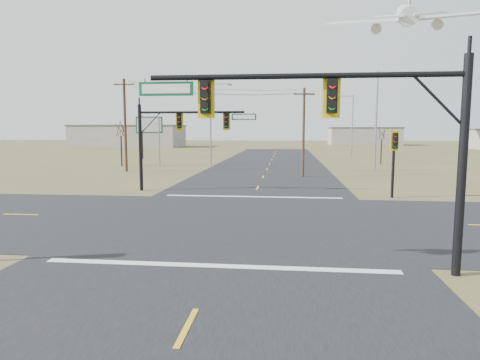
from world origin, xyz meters
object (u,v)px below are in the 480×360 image
object	(u,v)px
utility_pole_near	(304,131)
highway_sign	(149,131)
streetlight_c	(212,119)
bare_tree_c	(382,133)
mast_arm_near	(338,116)
pedestal_signal_ne	(394,149)
utility_pole_far	(125,124)
bare_tree_b	(142,122)
streetlight_b	(351,123)
bare_tree_a	(121,128)
mast_arm_far	(181,128)
streetlight_a	(374,116)

from	to	relation	value
utility_pole_near	highway_sign	bearing A→B (deg)	150.18
streetlight_c	bare_tree_c	world-z (taller)	streetlight_c
mast_arm_near	pedestal_signal_ne	world-z (taller)	mast_arm_near
utility_pole_far	streetlight_c	bearing A→B (deg)	54.93
highway_sign	bare_tree_b	world-z (taller)	bare_tree_b
pedestal_signal_ne	utility_pole_far	world-z (taller)	utility_pole_far
utility_pole_near	streetlight_c	xyz separation A→B (m)	(-11.40, 14.39, 1.54)
utility_pole_far	streetlight_b	distance (m)	38.58
streetlight_b	bare_tree_a	world-z (taller)	streetlight_b
pedestal_signal_ne	utility_pole_near	world-z (taller)	utility_pole_near
utility_pole_far	streetlight_c	size ratio (longest dim) A/B	0.94
pedestal_signal_ne	bare_tree_c	bearing A→B (deg)	72.51
streetlight_b	streetlight_c	xyz separation A→B (m)	(-20.16, -15.73, 0.29)
pedestal_signal_ne	bare_tree_c	xyz separation A→B (m)	(5.36, 29.09, 0.81)
bare_tree_a	mast_arm_far	bearing A→B (deg)	-57.96
streetlight_b	utility_pole_near	bearing A→B (deg)	-97.95
utility_pole_far	bare_tree_c	world-z (taller)	utility_pole_far
mast_arm_far	utility_pole_far	size ratio (longest dim) A/B	0.88
bare_tree_b	bare_tree_c	xyz separation A→B (m)	(35.08, -6.70, -1.70)
streetlight_a	utility_pole_far	bearing A→B (deg)	173.21
utility_pole_far	bare_tree_b	size ratio (longest dim) A/B	1.38
pedestal_signal_ne	streetlight_b	distance (m)	42.57
mast_arm_far	streetlight_a	world-z (taller)	streetlight_a
utility_pole_far	bare_tree_a	xyz separation A→B (m)	(-3.07, 6.41, -0.42)
utility_pole_near	highway_sign	size ratio (longest dim) A/B	1.38
streetlight_c	bare_tree_b	size ratio (longest dim) A/B	1.47
bare_tree_a	bare_tree_b	bearing A→B (deg)	98.35
streetlight_a	mast_arm_far	bearing A→B (deg)	-148.73
streetlight_b	bare_tree_a	bearing A→B (deg)	-138.46
mast_arm_far	utility_pole_far	world-z (taller)	utility_pole_far
mast_arm_near	utility_pole_near	world-z (taller)	utility_pole_near
pedestal_signal_ne	utility_pole_near	xyz separation A→B (m)	(-5.55, 12.26, 1.16)
mast_arm_near	highway_sign	distance (m)	43.05
streetlight_a	bare_tree_c	world-z (taller)	streetlight_a
mast_arm_far	mast_arm_near	bearing A→B (deg)	-82.20
mast_arm_near	bare_tree_b	distance (m)	56.89
bare_tree_c	streetlight_a	bearing A→B (deg)	-107.00
streetlight_b	streetlight_c	size ratio (longest dim) A/B	0.95
utility_pole_near	streetlight_b	bearing A→B (deg)	73.77
streetlight_a	bare_tree_a	size ratio (longest dim) A/B	1.81
mast_arm_near	bare_tree_b	xyz separation A→B (m)	(-24.18, 51.49, 0.81)
streetlight_b	bare_tree_c	xyz separation A→B (m)	(2.14, -13.29, -1.61)
streetlight_a	streetlight_b	size ratio (longest dim) A/B	1.07
mast_arm_far	bare_tree_b	size ratio (longest dim) A/B	1.22
bare_tree_b	bare_tree_c	bearing A→B (deg)	-10.82
mast_arm_near	pedestal_signal_ne	xyz separation A→B (m)	(5.54, 15.69, -1.69)
mast_arm_far	bare_tree_a	size ratio (longest dim) A/B	1.47
streetlight_a	streetlight_c	bearing A→B (deg)	144.79
streetlight_b	streetlight_c	bearing A→B (deg)	-133.76
streetlight_a	bare_tree_a	xyz separation A→B (m)	(-30.09, 2.77, -1.36)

